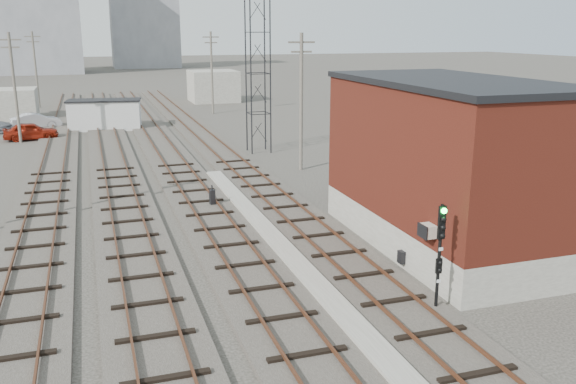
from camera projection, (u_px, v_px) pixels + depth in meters
name	position (u px, v px, depth m)	size (l,w,h in m)	color
ground	(153.00, 114.00, 68.72)	(320.00, 320.00, 0.00)	#282621
track_right	(211.00, 143.00, 50.17)	(3.20, 90.00, 0.39)	#332D28
track_mid_right	(162.00, 146.00, 48.97)	(3.20, 90.00, 0.39)	#332D28
track_mid_left	(110.00, 149.00, 47.76)	(3.20, 90.00, 0.39)	#332D28
track_left	(56.00, 152.00, 46.56)	(3.20, 90.00, 0.39)	#332D28
platform_curb	(277.00, 244.00, 26.61)	(0.90, 28.00, 0.26)	gray
brick_building	(447.00, 164.00, 25.97)	(6.54, 12.20, 7.22)	gray
lattice_tower	(258.00, 53.00, 45.49)	(1.60, 1.60, 15.00)	black
utility_pole_left_b	(14.00, 85.00, 49.95)	(1.80, 0.24, 9.00)	#595147
utility_pole_left_c	(36.00, 68.00, 72.91)	(1.80, 0.24, 9.00)	#595147
utility_pole_right_a	(301.00, 99.00, 40.06)	(1.80, 0.24, 9.00)	#595147
utility_pole_right_b	(212.00, 70.00, 67.61)	(1.80, 0.24, 9.00)	#595147
apartment_left	(24.00, 1.00, 128.30)	(22.00, 14.00, 30.00)	gray
apartment_right	(144.00, 14.00, 150.41)	(16.00, 12.00, 26.00)	gray
shed_right	(213.00, 86.00, 80.10)	(6.00, 6.00, 4.00)	gray
signal_mast	(440.00, 251.00, 19.93)	(0.40, 0.40, 3.75)	gray
switch_stand	(212.00, 198.00, 32.30)	(0.30, 0.30, 1.16)	black
site_trailer	(105.00, 114.00, 57.55)	(7.06, 3.81, 2.83)	silver
car_red	(31.00, 131.00, 52.24)	(1.79, 4.44, 1.51)	maroon
car_silver	(36.00, 121.00, 58.19)	(1.58, 4.54, 1.50)	#A8AAB0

